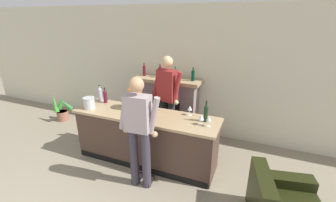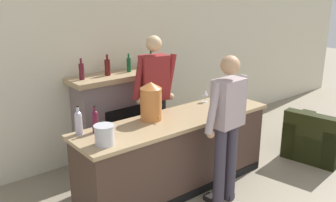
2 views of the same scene
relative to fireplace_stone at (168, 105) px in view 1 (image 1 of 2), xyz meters
name	(u,v)px [view 1 (image 1 of 2)]	position (x,y,z in m)	size (l,w,h in m)	color
wall_back_panel	(172,71)	(-0.01, 0.26, 0.73)	(12.00, 0.07, 2.75)	beige
bar_counter	(146,138)	(0.06, -1.19, -0.18)	(2.57, 0.71, 0.93)	#453128
fireplace_stone	(168,105)	(0.00, 0.00, 0.00)	(1.45, 0.52, 1.56)	gray
potted_plant_corner	(62,110)	(-2.72, -0.47, -0.36)	(0.43, 0.45, 0.71)	#975D4A
person_customer	(139,130)	(0.29, -1.80, 0.32)	(0.66, 0.32, 1.75)	#37323F
person_bartender	(167,98)	(0.21, -0.56, 0.38)	(0.65, 0.36, 1.84)	#282B29
copper_dispenser	(135,97)	(-0.20, -1.04, 0.51)	(0.26, 0.29, 0.46)	#BF6F35
ice_bucket_steel	(89,103)	(-0.99, -1.34, 0.39)	(0.21, 0.21, 0.21)	silver
wine_bottle_port_short	(105,96)	(-0.90, -0.99, 0.42)	(0.07, 0.07, 0.30)	#54152A
wine_bottle_burgundy_dark	(206,113)	(1.09, -1.08, 0.43)	(0.07, 0.07, 0.35)	black
wine_bottle_merlot_tall	(100,94)	(-1.07, -0.93, 0.43)	(0.08, 0.08, 0.32)	#B3AEC3
wine_glass_mid_counter	(190,108)	(0.78, -0.94, 0.40)	(0.08, 0.08, 0.17)	silver
wine_glass_front_right	(209,119)	(1.17, -1.23, 0.41)	(0.07, 0.07, 0.18)	silver
wine_glass_near_bucket	(201,118)	(1.06, -1.22, 0.40)	(0.09, 0.09, 0.17)	silver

